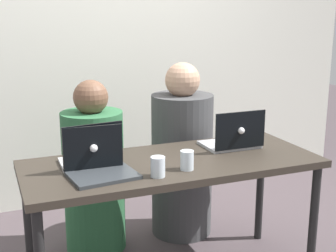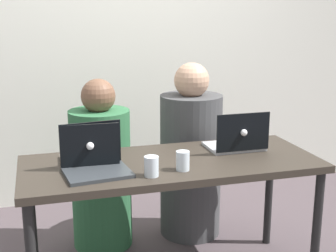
% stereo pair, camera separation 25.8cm
% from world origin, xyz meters
% --- Properties ---
extents(back_wall, '(4.50, 0.10, 2.62)m').
position_xyz_m(back_wall, '(0.00, 1.44, 1.31)').
color(back_wall, white).
rests_on(back_wall, ground).
extents(desk, '(1.62, 0.66, 0.75)m').
position_xyz_m(desk, '(0.00, 0.00, 0.67)').
color(desk, '#322B23').
rests_on(desk, ground).
extents(person_on_left, '(0.47, 0.47, 1.13)m').
position_xyz_m(person_on_left, '(-0.31, 0.58, 0.50)').
color(person_on_left, '#2E673F').
rests_on(person_on_left, ground).
extents(person_on_right, '(0.46, 0.46, 1.21)m').
position_xyz_m(person_on_right, '(0.31, 0.58, 0.54)').
color(person_on_right, '#424344').
rests_on(person_on_right, ground).
extents(laptop_back_left, '(0.31, 0.29, 0.24)m').
position_xyz_m(laptop_back_left, '(-0.44, 0.06, 0.80)').
color(laptop_back_left, '#B2B4B8').
rests_on(laptop_back_left, desk).
extents(laptop_front_left, '(0.35, 0.30, 0.24)m').
position_xyz_m(laptop_front_left, '(-0.42, -0.07, 0.80)').
color(laptop_front_left, '#34393D').
rests_on(laptop_front_left, desk).
extents(laptop_back_right, '(0.32, 0.28, 0.24)m').
position_xyz_m(laptop_back_right, '(0.43, 0.09, 0.80)').
color(laptop_back_right, '#B0B3BB').
rests_on(laptop_back_right, desk).
extents(water_glass_center, '(0.07, 0.07, 0.10)m').
position_xyz_m(water_glass_center, '(0.01, -0.17, 0.79)').
color(water_glass_center, silver).
rests_on(water_glass_center, desk).
extents(water_glass_left, '(0.07, 0.07, 0.10)m').
position_xyz_m(water_glass_left, '(-0.16, -0.21, 0.79)').
color(water_glass_left, silver).
rests_on(water_glass_left, desk).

